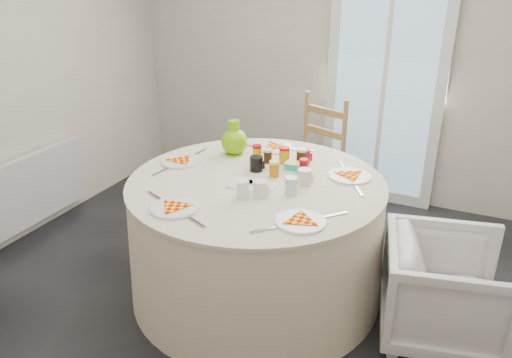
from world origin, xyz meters
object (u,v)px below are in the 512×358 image
at_px(armchair, 447,279).
at_px(wooden_chair, 309,166).
at_px(green_pitcher, 234,143).
at_px(table, 256,239).
at_px(radiator, 34,188).

bearing_deg(armchair, wooden_chair, 35.86).
bearing_deg(green_pitcher, armchair, -32.52).
distance_m(table, wooden_chair, 1.12).
relative_size(radiator, table, 0.61).
bearing_deg(armchair, table, 79.26).
bearing_deg(table, radiator, -179.25).
distance_m(radiator, wooden_chair, 2.21).
distance_m(radiator, table, 1.93).
bearing_deg(radiator, wooden_chair, 31.06).
height_order(armchair, green_pitcher, green_pitcher).
bearing_deg(table, green_pitcher, 132.90).
distance_m(armchair, green_pitcher, 1.61).
height_order(wooden_chair, armchair, wooden_chair).
relative_size(radiator, armchair, 1.45).
xyz_separation_m(wooden_chair, armchair, (1.21, -1.09, -0.08)).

